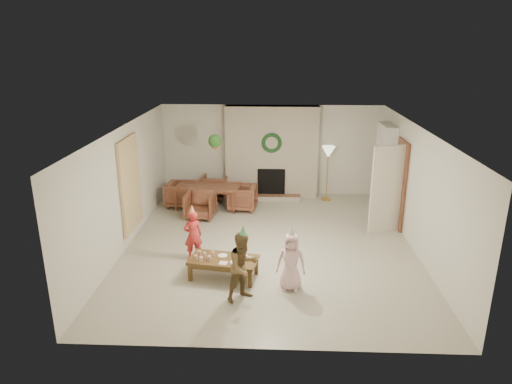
# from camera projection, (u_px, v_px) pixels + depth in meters

# --- Properties ---
(floor) EXTENTS (7.00, 7.00, 0.00)m
(floor) POSITION_uv_depth(u_px,v_px,m) (269.00, 245.00, 9.83)
(floor) COLOR #B7B29E
(floor) RESTS_ON ground
(ceiling) EXTENTS (7.00, 7.00, 0.00)m
(ceiling) POSITION_uv_depth(u_px,v_px,m) (270.00, 128.00, 9.05)
(ceiling) COLOR white
(ceiling) RESTS_ON wall_back
(wall_back) EXTENTS (7.00, 0.00, 7.00)m
(wall_back) POSITION_uv_depth(u_px,v_px,m) (272.00, 150.00, 12.76)
(wall_back) COLOR silver
(wall_back) RESTS_ON floor
(wall_front) EXTENTS (7.00, 0.00, 7.00)m
(wall_front) POSITION_uv_depth(u_px,v_px,m) (266.00, 270.00, 6.12)
(wall_front) COLOR silver
(wall_front) RESTS_ON floor
(wall_left) EXTENTS (0.00, 7.00, 7.00)m
(wall_left) POSITION_uv_depth(u_px,v_px,m) (125.00, 187.00, 9.56)
(wall_left) COLOR silver
(wall_left) RESTS_ON floor
(wall_right) EXTENTS (0.00, 7.00, 7.00)m
(wall_right) POSITION_uv_depth(u_px,v_px,m) (418.00, 191.00, 9.32)
(wall_right) COLOR silver
(wall_right) RESTS_ON floor
(fireplace_mass) EXTENTS (2.50, 0.40, 2.50)m
(fireplace_mass) POSITION_uv_depth(u_px,v_px,m) (272.00, 152.00, 12.57)
(fireplace_mass) COLOR #5B2D18
(fireplace_mass) RESTS_ON floor
(fireplace_hearth) EXTENTS (1.60, 0.30, 0.12)m
(fireplace_hearth) POSITION_uv_depth(u_px,v_px,m) (271.00, 197.00, 12.61)
(fireplace_hearth) COLOR #5D2F19
(fireplace_hearth) RESTS_ON floor
(fireplace_firebox) EXTENTS (0.75, 0.12, 0.75)m
(fireplace_firebox) POSITION_uv_depth(u_px,v_px,m) (271.00, 182.00, 12.65)
(fireplace_firebox) COLOR black
(fireplace_firebox) RESTS_ON floor
(fireplace_wreath) EXTENTS (0.54, 0.10, 0.54)m
(fireplace_wreath) POSITION_uv_depth(u_px,v_px,m) (272.00, 143.00, 12.26)
(fireplace_wreath) COLOR #173E1C
(fireplace_wreath) RESTS_ON fireplace_mass
(floor_lamp_base) EXTENTS (0.28, 0.28, 0.03)m
(floor_lamp_base) POSITION_uv_depth(u_px,v_px,m) (326.00, 199.00, 12.61)
(floor_lamp_base) COLOR gold
(floor_lamp_base) RESTS_ON floor
(floor_lamp_post) EXTENTS (0.03, 0.03, 1.34)m
(floor_lamp_post) POSITION_uv_depth(u_px,v_px,m) (327.00, 175.00, 12.40)
(floor_lamp_post) COLOR gold
(floor_lamp_post) RESTS_ON floor
(floor_lamp_shade) EXTENTS (0.36, 0.36, 0.30)m
(floor_lamp_shade) POSITION_uv_depth(u_px,v_px,m) (328.00, 152.00, 12.20)
(floor_lamp_shade) COLOR beige
(floor_lamp_shade) RESTS_ON floor_lamp_post
(bookshelf_carcass) EXTENTS (0.30, 1.00, 2.20)m
(bookshelf_carcass) POSITION_uv_depth(u_px,v_px,m) (384.00, 168.00, 11.55)
(bookshelf_carcass) COLOR white
(bookshelf_carcass) RESTS_ON floor
(bookshelf_shelf_a) EXTENTS (0.30, 0.92, 0.03)m
(bookshelf_shelf_a) POSITION_uv_depth(u_px,v_px,m) (381.00, 193.00, 11.76)
(bookshelf_shelf_a) COLOR white
(bookshelf_shelf_a) RESTS_ON bookshelf_carcass
(bookshelf_shelf_b) EXTENTS (0.30, 0.92, 0.03)m
(bookshelf_shelf_b) POSITION_uv_depth(u_px,v_px,m) (383.00, 178.00, 11.63)
(bookshelf_shelf_b) COLOR white
(bookshelf_shelf_b) RESTS_ON bookshelf_carcass
(bookshelf_shelf_c) EXTENTS (0.30, 0.92, 0.03)m
(bookshelf_shelf_c) POSITION_uv_depth(u_px,v_px,m) (384.00, 162.00, 11.51)
(bookshelf_shelf_c) COLOR white
(bookshelf_shelf_c) RESTS_ON bookshelf_carcass
(bookshelf_shelf_d) EXTENTS (0.30, 0.92, 0.03)m
(bookshelf_shelf_d) POSITION_uv_depth(u_px,v_px,m) (385.00, 147.00, 11.38)
(bookshelf_shelf_d) COLOR white
(bookshelf_shelf_d) RESTS_ON bookshelf_carcass
(books_row_lower) EXTENTS (0.20, 0.40, 0.24)m
(books_row_lower) POSITION_uv_depth(u_px,v_px,m) (382.00, 189.00, 11.57)
(books_row_lower) COLOR red
(books_row_lower) RESTS_ON bookshelf_shelf_a
(books_row_mid) EXTENTS (0.20, 0.44, 0.24)m
(books_row_mid) POSITION_uv_depth(u_px,v_px,m) (382.00, 172.00, 11.64)
(books_row_mid) COLOR #235483
(books_row_mid) RESTS_ON bookshelf_shelf_b
(books_row_upper) EXTENTS (0.20, 0.36, 0.22)m
(books_row_upper) POSITION_uv_depth(u_px,v_px,m) (385.00, 158.00, 11.37)
(books_row_upper) COLOR gold
(books_row_upper) RESTS_ON bookshelf_shelf_c
(door_frame) EXTENTS (0.05, 0.86, 2.04)m
(door_frame) POSITION_uv_depth(u_px,v_px,m) (400.00, 184.00, 10.53)
(door_frame) COLOR brown
(door_frame) RESTS_ON floor
(door_leaf) EXTENTS (0.77, 0.32, 2.00)m
(door_leaf) POSITION_uv_depth(u_px,v_px,m) (387.00, 190.00, 10.19)
(door_leaf) COLOR beige
(door_leaf) RESTS_ON floor
(curtain_panel) EXTENTS (0.06, 1.20, 2.00)m
(curtain_panel) POSITION_uv_depth(u_px,v_px,m) (130.00, 184.00, 9.75)
(curtain_panel) COLOR beige
(curtain_panel) RESTS_ON wall_left
(dining_table) EXTENTS (1.74, 1.09, 0.58)m
(dining_table) POSITION_uv_depth(u_px,v_px,m) (208.00, 197.00, 11.94)
(dining_table) COLOR brown
(dining_table) RESTS_ON floor
(dining_chair_near) EXTENTS (0.76, 0.78, 0.64)m
(dining_chair_near) POSITION_uv_depth(u_px,v_px,m) (200.00, 205.00, 11.25)
(dining_chair_near) COLOR brown
(dining_chair_near) RESTS_ON floor
(dining_chair_far) EXTENTS (0.76, 0.78, 0.64)m
(dining_chair_far) POSITION_uv_depth(u_px,v_px,m) (214.00, 187.00, 12.61)
(dining_chair_far) COLOR brown
(dining_chair_far) RESTS_ON floor
(dining_chair_left) EXTENTS (0.78, 0.76, 0.64)m
(dining_chair_left) POSITION_uv_depth(u_px,v_px,m) (181.00, 194.00, 12.03)
(dining_chair_left) COLOR brown
(dining_chair_left) RESTS_ON floor
(dining_chair_right) EXTENTS (0.78, 0.76, 0.64)m
(dining_chair_right) POSITION_uv_depth(u_px,v_px,m) (242.00, 197.00, 11.80)
(dining_chair_right) COLOR brown
(dining_chair_right) RESTS_ON floor
(hanging_plant_cord) EXTENTS (0.01, 0.01, 0.70)m
(hanging_plant_cord) POSITION_uv_depth(u_px,v_px,m) (215.00, 131.00, 10.64)
(hanging_plant_cord) COLOR tan
(hanging_plant_cord) RESTS_ON ceiling
(hanging_plant_pot) EXTENTS (0.16, 0.16, 0.12)m
(hanging_plant_pot) POSITION_uv_depth(u_px,v_px,m) (215.00, 146.00, 10.75)
(hanging_plant_pot) COLOR brown
(hanging_plant_pot) RESTS_ON hanging_plant_cord
(hanging_plant_foliage) EXTENTS (0.32, 0.32, 0.32)m
(hanging_plant_foliage) POSITION_uv_depth(u_px,v_px,m) (215.00, 141.00, 10.71)
(hanging_plant_foliage) COLOR #1C4316
(hanging_plant_foliage) RESTS_ON hanging_plant_pot
(coffee_table_top) EXTENTS (1.31, 0.81, 0.06)m
(coffee_table_top) POSITION_uv_depth(u_px,v_px,m) (223.00, 260.00, 8.38)
(coffee_table_top) COLOR brown
(coffee_table_top) RESTS_ON floor
(coffee_table_apron) EXTENTS (1.21, 0.71, 0.08)m
(coffee_table_apron) POSITION_uv_depth(u_px,v_px,m) (224.00, 263.00, 8.40)
(coffee_table_apron) COLOR brown
(coffee_table_apron) RESTS_ON floor
(coffee_leg_fl) EXTENTS (0.08, 0.08, 0.32)m
(coffee_leg_fl) POSITION_uv_depth(u_px,v_px,m) (190.00, 273.00, 8.32)
(coffee_leg_fl) COLOR brown
(coffee_leg_fl) RESTS_ON floor
(coffee_leg_fr) EXTENTS (0.08, 0.08, 0.32)m
(coffee_leg_fr) POSITION_uv_depth(u_px,v_px,m) (250.00, 279.00, 8.09)
(coffee_leg_fr) COLOR brown
(coffee_leg_fr) RESTS_ON floor
(coffee_leg_bl) EXTENTS (0.08, 0.08, 0.32)m
(coffee_leg_bl) POSITION_uv_depth(u_px,v_px,m) (199.00, 260.00, 8.78)
(coffee_leg_bl) COLOR brown
(coffee_leg_bl) RESTS_ON floor
(coffee_leg_br) EXTENTS (0.08, 0.08, 0.32)m
(coffee_leg_br) POSITION_uv_depth(u_px,v_px,m) (256.00, 266.00, 8.56)
(coffee_leg_br) COLOR brown
(coffee_leg_br) RESTS_ON floor
(cup_a) EXTENTS (0.08, 0.08, 0.09)m
(cup_a) POSITION_uv_depth(u_px,v_px,m) (196.00, 257.00, 8.32)
(cup_a) COLOR silver
(cup_a) RESTS_ON coffee_table_top
(cup_b) EXTENTS (0.08, 0.08, 0.09)m
(cup_b) POSITION_uv_depth(u_px,v_px,m) (199.00, 253.00, 8.50)
(cup_b) COLOR silver
(cup_b) RESTS_ON coffee_table_top
(cup_c) EXTENTS (0.08, 0.08, 0.09)m
(cup_c) POSITION_uv_depth(u_px,v_px,m) (201.00, 259.00, 8.26)
(cup_c) COLOR silver
(cup_c) RESTS_ON coffee_table_top
(cup_d) EXTENTS (0.08, 0.08, 0.09)m
(cup_d) POSITION_uv_depth(u_px,v_px,m) (204.00, 255.00, 8.43)
(cup_d) COLOR silver
(cup_d) RESTS_ON coffee_table_top
(cup_e) EXTENTS (0.08, 0.08, 0.09)m
(cup_e) POSITION_uv_depth(u_px,v_px,m) (209.00, 258.00, 8.30)
(cup_e) COLOR silver
(cup_e) RESTS_ON coffee_table_top
(cup_f) EXTENTS (0.08, 0.08, 0.09)m
(cup_f) POSITION_uv_depth(u_px,v_px,m) (213.00, 253.00, 8.47)
(cup_f) COLOR silver
(cup_f) RESTS_ON coffee_table_top
(plate_a) EXTENTS (0.20, 0.20, 0.01)m
(plate_a) POSITION_uv_depth(u_px,v_px,m) (223.00, 255.00, 8.49)
(plate_a) COLOR white
(plate_a) RESTS_ON coffee_table_top
(plate_b) EXTENTS (0.20, 0.20, 0.01)m
(plate_b) POSITION_uv_depth(u_px,v_px,m) (235.00, 262.00, 8.23)
(plate_b) COLOR white
(plate_b) RESTS_ON coffee_table_top
(plate_c) EXTENTS (0.20, 0.20, 0.01)m
(plate_c) POSITION_uv_depth(u_px,v_px,m) (247.00, 258.00, 8.37)
(plate_c) COLOR white
(plate_c) RESTS_ON coffee_table_top
(food_scoop) EXTENTS (0.08, 0.08, 0.07)m
(food_scoop) POSITION_uv_depth(u_px,v_px,m) (235.00, 260.00, 8.22)
(food_scoop) COLOR tan
(food_scoop) RESTS_ON plate_b
(napkin_left) EXTENTS (0.16, 0.16, 0.01)m
(napkin_left) POSITION_uv_depth(u_px,v_px,m) (223.00, 263.00, 8.20)
(napkin_left) COLOR #FFBBC1
(napkin_left) RESTS_ON coffee_table_top
(napkin_right) EXTENTS (0.16, 0.16, 0.01)m
(napkin_right) POSITION_uv_depth(u_px,v_px,m) (243.00, 256.00, 8.46)
(napkin_right) COLOR #FFBBC1
(napkin_right) RESTS_ON coffee_table_top
(child_red) EXTENTS (0.43, 0.36, 1.01)m
(child_red) POSITION_uv_depth(u_px,v_px,m) (193.00, 235.00, 9.06)
(child_red) COLOR red
(child_red) RESTS_ON floor
(party_hat_red) EXTENTS (0.14, 0.14, 0.19)m
(party_hat_red) POSITION_uv_depth(u_px,v_px,m) (192.00, 209.00, 8.88)
(party_hat_red) COLOR gold
(party_hat_red) RESTS_ON child_red
(child_plaid) EXTENTS (0.74, 0.72, 1.20)m
(child_plaid) POSITION_uv_depth(u_px,v_px,m) (243.00, 267.00, 7.60)
(child_plaid) COLOR brown
(child_plaid) RESTS_ON floor
(party_hat_plaid) EXTENTS (0.18, 0.18, 0.20)m
(party_hat_plaid) POSITION_uv_depth(u_px,v_px,m) (243.00, 231.00, 7.40)
(party_hat_plaid) COLOR #4BAF61
(party_hat_plaid) RESTS_ON child_plaid
(child_pink) EXTENTS (0.54, 0.38, 1.04)m
(child_pink) POSITION_uv_depth(u_px,v_px,m) (291.00, 262.00, 7.95)
(child_pink) COLOR #F4C3C9
(child_pink) RESTS_ON floor
(party_hat_pink) EXTENTS (0.17, 0.17, 0.19)m
(party_hat_pink) POSITION_uv_depth(u_px,v_px,m) (292.00, 232.00, 7.77)
(party_hat_pink) COLOR silver
(party_hat_pink) RESTS_ON child_pink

